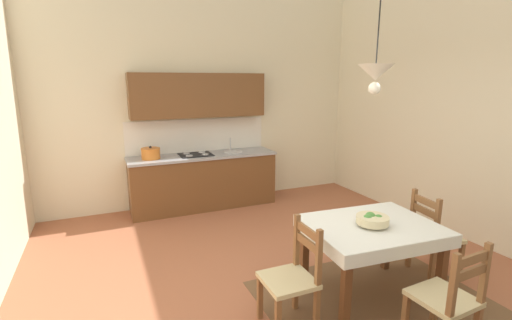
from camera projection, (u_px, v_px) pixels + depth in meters
name	position (u px, v px, depth m)	size (l,w,h in m)	color
ground_plane	(294.00, 292.00, 3.70)	(5.98, 6.73, 0.10)	#A86042
wall_back	(205.00, 81.00, 6.04)	(5.98, 0.12, 4.17)	beige
wall_right	(498.00, 81.00, 4.32)	(0.12, 6.73, 4.17)	beige
area_rug	(374.00, 300.00, 3.49)	(2.10, 1.60, 0.01)	brown
kitchen_cabinetry	(202.00, 157.00, 5.94)	(2.39, 0.63, 2.20)	brown
dining_table	(371.00, 237.00, 3.44)	(1.28, 1.04, 0.75)	brown
dining_chair_tv_side	(292.00, 278.00, 3.06)	(0.42, 0.42, 0.93)	#D1BC89
dining_chair_window_side	(433.00, 236.00, 3.89)	(0.48, 0.48, 0.93)	#D1BC89
dining_chair_camera_side	(448.00, 299.00, 2.76)	(0.44, 0.44, 0.93)	#D1BC89
fruit_bowl	(372.00, 220.00, 3.36)	(0.30, 0.30, 0.12)	beige
pendant_lamp	(375.00, 73.00, 3.18)	(0.32, 0.32, 0.80)	black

